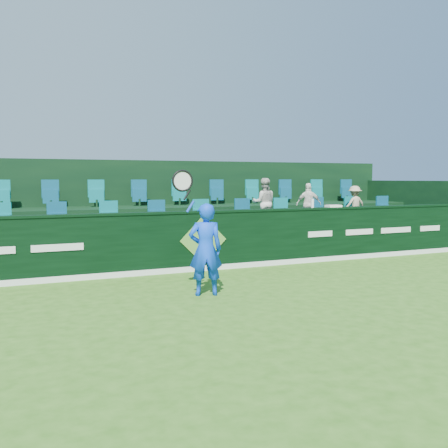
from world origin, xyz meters
name	(u,v)px	position (x,y,z in m)	size (l,w,h in m)	color
ground	(294,314)	(0.00, 0.00, 0.00)	(60.00, 60.00, 0.00)	#2F6417
sponsor_hoarding	(202,241)	(0.00, 4.00, 0.67)	(16.00, 0.25, 1.35)	black
stand_tier_front	(186,247)	(0.00, 5.10, 0.40)	(16.00, 2.00, 0.80)	black
stand_tier_back	(164,229)	(0.00, 7.00, 0.65)	(16.00, 1.80, 1.30)	black
stand_rear	(159,208)	(0.00, 7.44, 1.22)	(16.00, 4.10, 2.60)	black
seat_row_front	(181,217)	(0.00, 5.50, 1.10)	(13.50, 0.50, 0.60)	#0B767A
seat_row_back	(160,195)	(0.00, 7.30, 1.60)	(13.50, 0.50, 0.60)	#0B767A
tennis_player	(205,249)	(-0.80, 1.71, 0.84)	(1.05, 0.52, 2.29)	blue
spectator_left	(264,203)	(2.17, 5.12, 1.44)	(0.62, 0.48, 1.28)	beige
spectator_middle	(309,204)	(3.55, 5.12, 1.37)	(0.67, 0.28, 1.15)	white
spectator_right	(355,204)	(5.08, 5.12, 1.33)	(0.69, 0.39, 1.06)	tan
towel	(333,206)	(3.55, 4.00, 1.38)	(0.37, 0.24, 0.06)	white
drinks_bottle	(313,203)	(2.93, 4.00, 1.46)	(0.07, 0.07, 0.22)	white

